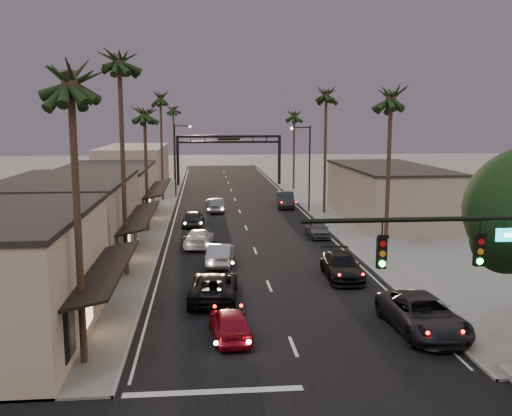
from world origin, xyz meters
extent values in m
plane|color=slate|center=(0.00, 40.00, 0.00)|extent=(200.00, 200.00, 0.00)
cube|color=black|center=(0.00, 45.00, 0.00)|extent=(14.00, 120.00, 0.02)
cube|color=slate|center=(-9.50, 52.00, 0.06)|extent=(5.00, 92.00, 0.12)
cube|color=slate|center=(9.50, 52.00, 0.06)|extent=(5.00, 92.00, 0.12)
cube|color=gray|center=(-13.00, 26.00, 2.75)|extent=(8.00, 14.00, 5.50)
cube|color=beige|center=(-13.00, 42.00, 2.50)|extent=(8.00, 16.00, 5.00)
cube|color=gray|center=(-13.00, 65.00, 3.00)|extent=(8.00, 20.00, 6.00)
cube|color=gray|center=(14.00, 40.00, 2.50)|extent=(8.00, 18.00, 5.00)
cylinder|color=black|center=(3.40, 4.00, 6.60)|extent=(8.40, 0.16, 0.16)
cube|color=black|center=(1.80, 4.00, 5.55)|extent=(0.28, 0.22, 1.00)
cube|color=black|center=(5.00, 4.00, 5.55)|extent=(0.28, 0.22, 1.00)
sphere|color=black|center=(8.20, 8.10, 5.00)|extent=(2.80, 2.80, 2.80)
cube|color=black|center=(-7.40, 70.00, 3.50)|extent=(0.40, 0.40, 7.00)
cube|color=black|center=(7.40, 70.00, 3.50)|extent=(0.40, 0.40, 7.00)
cube|color=black|center=(0.00, 70.00, 7.10)|extent=(15.20, 0.35, 0.35)
cube|color=black|center=(0.00, 70.00, 6.30)|extent=(15.20, 0.30, 0.30)
cube|color=beige|center=(0.00, 69.98, 6.70)|extent=(4.20, 0.12, 1.00)
cylinder|color=black|center=(7.20, 45.00, 4.50)|extent=(0.16, 0.16, 9.00)
cylinder|color=black|center=(6.20, 45.00, 8.80)|extent=(2.00, 0.12, 0.12)
sphere|color=#FFD899|center=(5.30, 45.00, 8.70)|extent=(0.30, 0.30, 0.30)
cylinder|color=black|center=(-7.20, 58.00, 4.50)|extent=(0.16, 0.16, 9.00)
cylinder|color=black|center=(-6.20, 58.00, 8.80)|extent=(2.00, 0.12, 0.12)
sphere|color=#FFD899|center=(-5.30, 58.00, 8.70)|extent=(0.30, 0.30, 0.30)
cylinder|color=#38281C|center=(-8.60, 9.00, 5.50)|extent=(0.28, 0.28, 11.00)
sphere|color=black|center=(-8.60, 9.00, 11.60)|extent=(3.20, 3.20, 3.20)
cylinder|color=#38281C|center=(-8.60, 22.00, 6.50)|extent=(0.28, 0.28, 13.00)
sphere|color=black|center=(-8.60, 22.00, 13.60)|extent=(3.20, 3.20, 3.20)
cylinder|color=#38281C|center=(-8.60, 36.00, 5.00)|extent=(0.28, 0.28, 10.00)
sphere|color=black|center=(-8.60, 36.00, 10.60)|extent=(3.20, 3.20, 3.20)
cylinder|color=#38281C|center=(-8.60, 55.00, 6.00)|extent=(0.28, 0.28, 12.00)
sphere|color=black|center=(-8.60, 55.00, 12.60)|extent=(3.20, 3.20, 3.20)
cylinder|color=#38281C|center=(8.60, 24.00, 5.50)|extent=(0.28, 0.28, 11.00)
sphere|color=black|center=(8.60, 24.00, 11.60)|extent=(3.20, 3.20, 3.20)
cylinder|color=#38281C|center=(8.60, 44.00, 6.00)|extent=(0.28, 0.28, 12.00)
sphere|color=black|center=(8.60, 44.00, 12.60)|extent=(3.20, 3.20, 3.20)
cylinder|color=#38281C|center=(8.60, 64.00, 5.00)|extent=(0.28, 0.28, 10.00)
sphere|color=black|center=(8.60, 64.00, 10.60)|extent=(3.20, 3.20, 3.20)
cylinder|color=#38281C|center=(-8.30, 78.00, 5.50)|extent=(0.28, 0.28, 11.00)
sphere|color=black|center=(-8.30, 78.00, 11.60)|extent=(3.20, 3.20, 3.20)
imported|color=maroon|center=(-2.66, 11.24, 0.70)|extent=(2.00, 4.22, 1.39)
imported|color=black|center=(-3.29, 16.74, 0.75)|extent=(2.88, 5.55, 1.50)
imported|color=gray|center=(-2.69, 24.24, 0.72)|extent=(2.10, 4.56, 1.45)
imported|color=silver|center=(-4.17, 29.74, 0.69)|extent=(2.49, 4.94, 1.37)
imported|color=black|center=(-4.72, 38.31, 0.72)|extent=(2.20, 4.43, 1.45)
imported|color=#545459|center=(-2.58, 45.97, 0.72)|extent=(2.00, 4.52, 1.44)
imported|color=black|center=(6.19, 11.17, 0.83)|extent=(3.03, 6.08, 1.66)
imported|color=black|center=(4.63, 20.27, 0.75)|extent=(2.33, 5.29, 1.51)
imported|color=#47474B|center=(5.60, 32.57, 0.69)|extent=(1.66, 4.09, 1.39)
imported|color=black|center=(5.21, 48.43, 0.84)|extent=(2.28, 5.28, 1.69)
camera|label=1|loc=(-3.76, -13.07, 9.75)|focal=40.00mm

